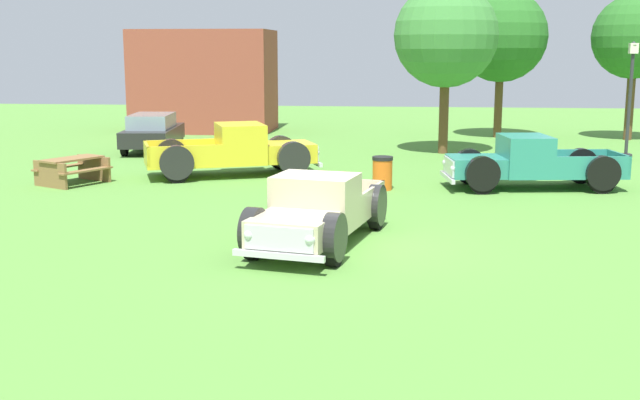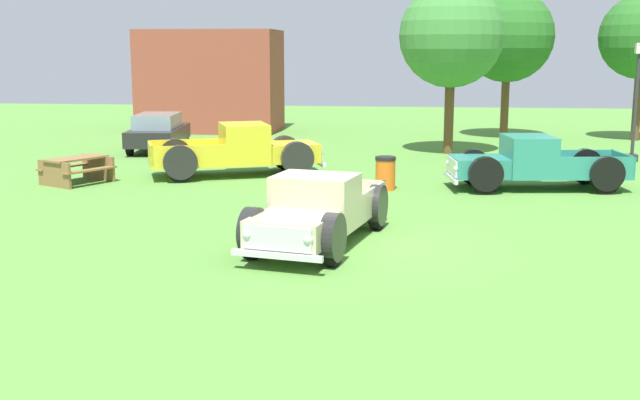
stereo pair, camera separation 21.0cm
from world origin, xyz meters
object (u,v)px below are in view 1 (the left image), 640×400
(oak_tree_east, at_px, (501,36))
(oak_tree_west, at_px, (635,37))
(trash_can, at_px, (382,173))
(lamp_post_near, at_px, (630,99))
(oak_tree_center, at_px, (446,36))
(pickup_truck_behind_left, at_px, (522,163))
(picnic_table, at_px, (72,167))
(sedan_distant_a, at_px, (153,131))
(pickup_truck_behind_right, at_px, (243,151))
(pickup_truck_foreground, at_px, (315,213))

(oak_tree_east, bearing_deg, oak_tree_west, -4.57)
(trash_can, relative_size, oak_tree_east, 0.14)
(lamp_post_near, height_order, oak_tree_center, oak_tree_center)
(oak_tree_west, bearing_deg, pickup_truck_behind_left, -116.05)
(oak_tree_center, bearing_deg, picnic_table, -143.63)
(sedan_distant_a, xyz_separation_m, lamp_post_near, (17.75, -0.90, 1.44))
(trash_can, xyz_separation_m, oak_tree_east, (4.82, 14.26, 4.02))
(oak_tree_center, bearing_deg, pickup_truck_behind_right, -136.74)
(lamp_post_near, relative_size, picnic_table, 1.85)
(oak_tree_west, bearing_deg, trash_can, -127.06)
(pickup_truck_behind_right, bearing_deg, oak_tree_east, 52.55)
(lamp_post_near, relative_size, oak_tree_east, 0.64)
(lamp_post_near, bearing_deg, sedan_distant_a, 177.11)
(oak_tree_west, bearing_deg, oak_tree_center, -146.57)
(pickup_truck_behind_left, bearing_deg, lamp_post_near, 54.18)
(sedan_distant_a, bearing_deg, oak_tree_east, 24.68)
(pickup_truck_behind_left, height_order, picnic_table, pickup_truck_behind_left)
(trash_can, distance_m, oak_tree_center, 9.44)
(pickup_truck_behind_right, distance_m, oak_tree_west, 19.28)
(sedan_distant_a, height_order, lamp_post_near, lamp_post_near)
(trash_can, bearing_deg, pickup_truck_behind_right, 154.45)
(pickup_truck_behind_right, relative_size, sedan_distant_a, 1.25)
(trash_can, distance_m, oak_tree_west, 17.76)
(oak_tree_east, relative_size, oak_tree_west, 1.04)
(pickup_truck_behind_right, xyz_separation_m, lamp_post_near, (13.00, 4.78, 1.43))
(pickup_truck_behind_right, xyz_separation_m, oak_tree_west, (14.90, 11.68, 3.66))
(pickup_truck_behind_left, height_order, lamp_post_near, lamp_post_near)
(pickup_truck_behind_left, xyz_separation_m, oak_tree_west, (6.47, 13.23, 3.72))
(pickup_truck_behind_left, height_order, sedan_distant_a, pickup_truck_behind_left)
(sedan_distant_a, xyz_separation_m, picnic_table, (0.05, -7.80, -0.27))
(pickup_truck_foreground, bearing_deg, oak_tree_east, 74.11)
(sedan_distant_a, xyz_separation_m, trash_can, (9.21, -7.81, -0.29))
(pickup_truck_behind_right, xyz_separation_m, oak_tree_center, (6.56, 6.17, 3.65))
(lamp_post_near, bearing_deg, oak_tree_center, 167.82)
(lamp_post_near, xyz_separation_m, oak_tree_center, (-6.44, 1.39, 2.22))
(sedan_distant_a, height_order, oak_tree_east, oak_tree_east)
(trash_can, height_order, oak_tree_center, oak_tree_center)
(pickup_truck_foreground, relative_size, picnic_table, 2.20)
(sedan_distant_a, bearing_deg, picnic_table, -89.65)
(pickup_truck_behind_left, bearing_deg, pickup_truck_foreground, -124.85)
(pickup_truck_foreground, height_order, picnic_table, pickup_truck_foreground)
(pickup_truck_behind_right, bearing_deg, trash_can, -25.55)
(sedan_distant_a, relative_size, oak_tree_east, 0.69)
(pickup_truck_foreground, relative_size, oak_tree_center, 0.78)
(pickup_truck_behind_right, relative_size, lamp_post_near, 1.35)
(picnic_table, relative_size, oak_tree_center, 0.36)
(trash_can, bearing_deg, sedan_distant_a, 139.70)
(oak_tree_west, bearing_deg, pickup_truck_behind_right, -141.91)
(lamp_post_near, bearing_deg, trash_can, -140.98)
(pickup_truck_foreground, xyz_separation_m, picnic_table, (-7.99, 6.81, -0.20))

